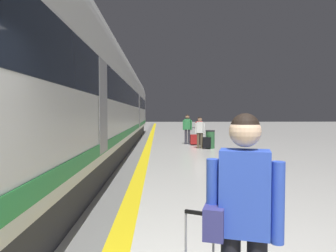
% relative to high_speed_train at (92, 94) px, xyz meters
% --- Properties ---
extents(safety_line_strip, '(0.36, 80.00, 0.01)m').
position_rel_high_speed_train_xyz_m(safety_line_strip, '(2.12, -0.48, -2.50)').
color(safety_line_strip, yellow).
rests_on(safety_line_strip, ground).
extents(tactile_edge_band, '(0.63, 80.00, 0.01)m').
position_rel_high_speed_train_xyz_m(tactile_edge_band, '(1.78, -0.48, -2.50)').
color(tactile_edge_band, slate).
rests_on(tactile_edge_band, ground).
extents(high_speed_train, '(2.94, 35.65, 4.97)m').
position_rel_high_speed_train_xyz_m(high_speed_train, '(0.00, 0.00, 0.00)').
color(high_speed_train, '#38383D').
rests_on(high_speed_train, ground).
extents(traveller_foreground, '(0.58, 0.34, 1.75)m').
position_rel_high_speed_train_xyz_m(traveller_foreground, '(3.26, -9.85, -1.49)').
color(traveller_foreground, black).
rests_on(traveller_foreground, ground).
extents(passenger_near, '(0.47, 0.27, 1.57)m').
position_rel_high_speed_train_xyz_m(passenger_near, '(4.74, 2.76, -1.59)').
color(passenger_near, brown).
rests_on(passenger_near, ground).
extents(suitcase_near, '(0.43, 0.34, 0.58)m').
position_rel_high_speed_train_xyz_m(suitcase_near, '(5.06, 2.55, -2.19)').
color(suitcase_near, black).
rests_on(suitcase_near, ground).
extents(passenger_mid, '(0.52, 0.26, 1.69)m').
position_rel_high_speed_train_xyz_m(passenger_mid, '(4.31, 4.81, -1.53)').
color(passenger_mid, '#383842').
rests_on(passenger_mid, ground).
extents(duffel_bag_mid, '(0.44, 0.26, 0.36)m').
position_rel_high_speed_train_xyz_m(duffel_bag_mid, '(4.63, 4.53, -2.35)').
color(duffel_bag_mid, black).
rests_on(duffel_bag_mid, ground).
extents(passenger_far, '(0.47, 0.26, 1.56)m').
position_rel_high_speed_train_xyz_m(passenger_far, '(4.93, 4.40, -1.60)').
color(passenger_far, black).
rests_on(passenger_far, ground).
extents(suitcase_far, '(0.41, 0.28, 0.98)m').
position_rel_high_speed_train_xyz_m(suitcase_far, '(4.61, 4.25, -2.18)').
color(suitcase_far, '#A51E1E').
rests_on(suitcase_far, ground).
extents(waste_bin, '(0.46, 0.46, 0.91)m').
position_rel_high_speed_train_xyz_m(waste_bin, '(5.26, 2.78, -2.05)').
color(waste_bin, '#2D6638').
rests_on(waste_bin, ground).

